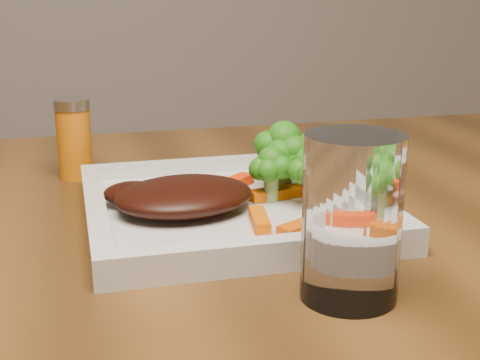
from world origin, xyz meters
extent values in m
cube|color=silver|center=(0.26, 0.24, 0.76)|extent=(0.27, 0.27, 0.01)
ellipsoid|color=black|center=(0.21, 0.24, 0.78)|extent=(0.14, 0.12, 0.03)
cube|color=#CC4703|center=(0.31, 0.16, 0.77)|extent=(0.06, 0.04, 0.01)
cube|color=#F82E04|center=(0.36, 0.18, 0.77)|extent=(0.05, 0.04, 0.01)
cube|color=#D75903|center=(0.27, 0.18, 0.77)|extent=(0.02, 0.05, 0.01)
cube|color=#FF3004|center=(0.27, 0.29, 0.77)|extent=(0.06, 0.05, 0.01)
cube|color=#D75303|center=(0.31, 0.25, 0.77)|extent=(0.06, 0.03, 0.01)
cylinder|color=#C3640A|center=(0.12, 0.42, 0.80)|extent=(0.05, 0.05, 0.09)
cylinder|color=white|center=(0.30, 0.06, 0.81)|extent=(0.08, 0.08, 0.12)
camera|label=1|loc=(0.12, -0.35, 0.97)|focal=50.00mm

